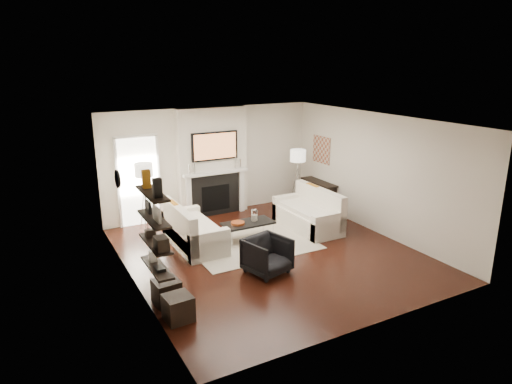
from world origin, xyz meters
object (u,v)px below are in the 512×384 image
loveseat_right_base (307,219)px  ottoman_near (167,292)px  coffee_table (248,223)px  lamp_left_shade (144,170)px  lamp_right_shade (298,156)px  armchair (267,254)px  loveseat_left_base (195,236)px

loveseat_right_base → ottoman_near: size_ratio=4.50×
loveseat_right_base → coffee_table: size_ratio=1.64×
coffee_table → lamp_left_shade: lamp_left_shade is taller
loveseat_right_base → lamp_right_shade: lamp_right_shade is taller
loveseat_right_base → armchair: armchair is taller
loveseat_left_base → coffee_table: 1.19m
loveseat_left_base → armchair: armchair is taller
lamp_left_shade → ottoman_near: size_ratio=1.00×
loveseat_right_base → lamp_right_shade: (0.55, 1.28, 1.24)m
loveseat_right_base → lamp_right_shade: 1.87m
loveseat_right_base → ottoman_near: bearing=-156.0°
coffee_table → lamp_right_shade: size_ratio=2.75×
lamp_right_shade → ottoman_near: bearing=-146.0°
loveseat_left_base → loveseat_right_base: 2.72m
loveseat_left_base → armchair: bearing=-68.6°
armchair → lamp_right_shade: (2.54, 2.86, 1.08)m
loveseat_left_base → lamp_left_shade: size_ratio=4.50×
coffee_table → armchair: size_ratio=1.48×
loveseat_left_base → loveseat_right_base: (2.71, -0.26, 0.00)m
loveseat_right_base → lamp_left_shade: (-3.35, 1.58, 1.24)m
ottoman_near → loveseat_left_base: bearing=58.1°
loveseat_right_base → lamp_left_shade: bearing=154.7°
coffee_table → armchair: (-0.42, -1.56, -0.03)m
loveseat_left_base → coffee_table: bearing=-13.7°
lamp_left_shade → coffee_table: bearing=-42.1°
loveseat_right_base → armchair: 2.54m
loveseat_left_base → coffee_table: (1.14, -0.28, 0.19)m
coffee_table → ottoman_near: size_ratio=2.75×
armchair → lamp_left_shade: (-1.36, 3.16, 1.08)m
lamp_left_shade → lamp_right_shade: bearing=-4.4°
lamp_left_shade → ottoman_near: 3.63m
loveseat_left_base → lamp_left_shade: lamp_left_shade is taller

